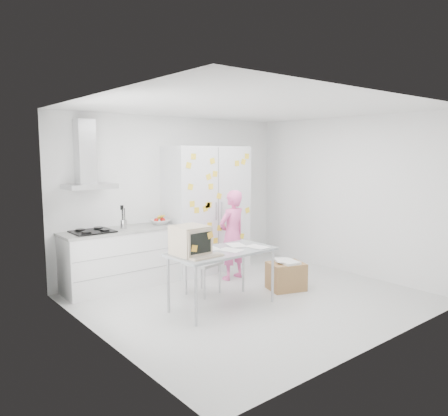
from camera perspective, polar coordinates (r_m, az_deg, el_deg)
floor at (r=6.44m, az=3.70°, el=-11.79°), size 4.50×4.00×0.02m
walls at (r=6.68m, az=-0.41°, el=0.89°), size 4.52×4.01×2.70m
ceiling at (r=6.12m, az=3.91°, el=12.95°), size 4.50×4.00×0.02m
counter_run at (r=7.02m, az=-13.22°, el=-6.28°), size 1.84×0.63×1.28m
range_hood at (r=6.77m, az=-17.55°, el=5.80°), size 0.70×0.48×1.01m
tall_cabinet at (r=7.73m, az=-2.23°, el=-0.11°), size 1.50×0.68×2.20m
person at (r=7.21m, az=1.08°, el=-3.53°), size 0.58×0.42×1.48m
desk at (r=5.70m, az=-2.80°, el=-4.99°), size 1.47×0.76×1.16m
chair at (r=6.53m, az=-3.31°, el=-6.41°), size 0.53×0.53×0.97m
cardboard_box at (r=6.83m, az=8.12°, el=-8.74°), size 0.63×0.56×0.46m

